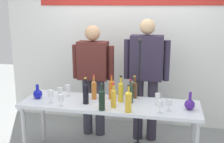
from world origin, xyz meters
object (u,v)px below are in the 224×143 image
at_px(decanter_blue_left, 38,94).
at_px(wine_glass_left_3, 60,91).
at_px(wine_bottle_3, 86,93).
at_px(wine_bottle_5, 128,101).
at_px(wine_glass_left_0, 61,98).
at_px(wine_bottle_0, 121,91).
at_px(wine_bottle_4, 94,89).
at_px(presenter_left, 93,73).
at_px(wine_bottle_2, 130,92).
at_px(wine_glass_right_2, 169,103).
at_px(decanter_blue_right, 190,104).
at_px(wine_bottle_6, 134,89).
at_px(microphone_stand, 138,113).
at_px(presenter_right, 146,72).
at_px(wine_glass_left_1, 51,94).
at_px(wine_glass_left_2, 68,88).
at_px(wine_glass_right_1, 158,97).
at_px(display_table, 109,107).
at_px(wine_glass_right_0, 160,104).
at_px(wine_bottle_1, 102,99).
at_px(wine_bottle_8, 114,97).
at_px(wine_bottle_7, 111,89).

relative_size(decanter_blue_left, wine_glass_left_3, 1.24).
distance_m(wine_bottle_3, wine_bottle_5, 0.57).
relative_size(decanter_blue_left, wine_glass_left_0, 1.27).
distance_m(decanter_blue_left, wine_bottle_0, 1.07).
bearing_deg(wine_bottle_5, wine_bottle_4, 144.79).
bearing_deg(presenter_left, wine_bottle_2, -41.86).
bearing_deg(wine_glass_right_2, wine_bottle_3, 178.40).
bearing_deg(presenter_left, wine_glass_right_2, -34.16).
relative_size(decanter_blue_right, wine_bottle_3, 0.64).
relative_size(wine_bottle_6, microphone_stand, 0.20).
bearing_deg(wine_glass_left_0, wine_glass_left_3, 114.97).
bearing_deg(presenter_right, wine_glass_left_1, -144.23).
height_order(presenter_right, microphone_stand, presenter_right).
bearing_deg(microphone_stand, presenter_right, 76.98).
height_order(wine_glass_left_2, wine_glass_right_1, wine_glass_left_2).
height_order(display_table, wine_glass_right_0, wine_glass_right_0).
relative_size(wine_bottle_0, wine_glass_right_2, 2.47).
distance_m(wine_bottle_0, wine_glass_left_2, 0.72).
bearing_deg(wine_glass_right_0, decanter_blue_right, 28.10).
bearing_deg(wine_glass_left_3, wine_bottle_6, 15.14).
relative_size(presenter_right, wine_glass_right_2, 12.92).
distance_m(wine_bottle_1, wine_bottle_2, 0.43).
bearing_deg(wine_bottle_3, wine_glass_left_3, 165.68).
distance_m(presenter_right, wine_bottle_1, 0.99).
height_order(display_table, wine_bottle_3, wine_bottle_3).
bearing_deg(wine_bottle_6, wine_bottle_2, -98.06).
bearing_deg(wine_glass_right_1, wine_bottle_3, -170.63).
height_order(wine_bottle_4, wine_bottle_8, wine_bottle_4).
xyz_separation_m(wine_bottle_0, wine_bottle_3, (-0.40, -0.16, -0.00)).
relative_size(wine_glass_right_2, microphone_stand, 0.09).
distance_m(wine_bottle_7, wine_bottle_8, 0.31).
height_order(wine_bottle_2, wine_glass_right_0, wine_bottle_2).
bearing_deg(presenter_left, wine_bottle_8, -58.94).
bearing_deg(wine_bottle_2, presenter_right, 76.31).
bearing_deg(decanter_blue_left, display_table, 1.87).
xyz_separation_m(decanter_blue_left, wine_bottle_8, (1.02, -0.11, 0.06)).
xyz_separation_m(presenter_right, microphone_stand, (-0.06, -0.28, -0.50)).
bearing_deg(presenter_left, decanter_blue_right, -26.35).
relative_size(wine_bottle_0, wine_glass_left_3, 2.22).
bearing_deg(wine_bottle_7, wine_bottle_1, -93.06).
relative_size(wine_glass_left_2, wine_glass_right_0, 1.03).
relative_size(wine_bottle_5, wine_glass_right_0, 2.17).
height_order(wine_bottle_0, wine_glass_left_3, wine_bottle_0).
height_order(wine_bottle_6, wine_bottle_8, wine_bottle_6).
bearing_deg(wine_bottle_1, display_table, 83.64).
height_order(wine_bottle_0, wine_bottle_2, wine_bottle_0).
relative_size(display_table, wine_glass_left_0, 15.09).
bearing_deg(wine_bottle_4, wine_bottle_2, -4.57).
bearing_deg(wine_glass_left_3, wine_glass_right_2, -5.14).
bearing_deg(wine_glass_right_1, wine_bottle_6, 146.72).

